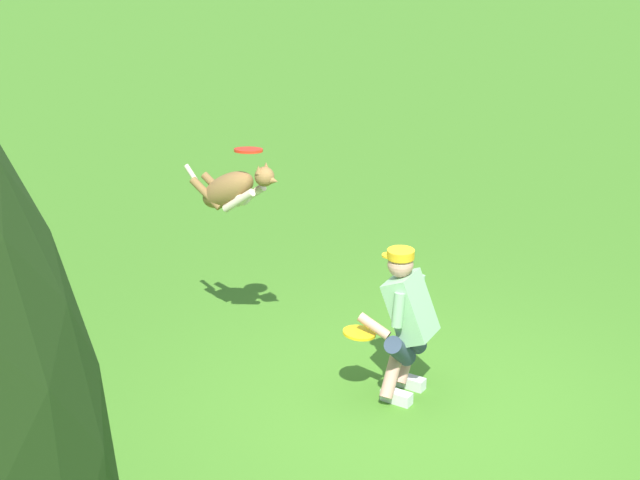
{
  "coord_description": "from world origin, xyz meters",
  "views": [
    {
      "loc": [
        -3.4,
        6.68,
        4.47
      ],
      "look_at": [
        0.99,
        -0.27,
        1.21
      ],
      "focal_mm": 59.55,
      "sensor_mm": 36.0,
      "label": 1
    }
  ],
  "objects_px": {
    "frisbee_held": "(359,333)",
    "dog": "(232,189)",
    "person": "(406,319)",
    "frisbee_flying": "(248,150)"
  },
  "relations": [
    {
      "from": "person",
      "to": "dog",
      "type": "distance_m",
      "value": 1.91
    },
    {
      "from": "person",
      "to": "frisbee_held",
      "type": "bearing_deg",
      "value": 38.35
    },
    {
      "from": "frisbee_flying",
      "to": "person",
      "type": "bearing_deg",
      "value": 179.57
    },
    {
      "from": "person",
      "to": "frisbee_held",
      "type": "height_order",
      "value": "person"
    },
    {
      "from": "dog",
      "to": "frisbee_held",
      "type": "bearing_deg",
      "value": -10.7
    },
    {
      "from": "person",
      "to": "dog",
      "type": "xyz_separation_m",
      "value": [
        1.73,
        -0.01,
        0.8
      ]
    },
    {
      "from": "dog",
      "to": "frisbee_flying",
      "type": "bearing_deg",
      "value": -0.0
    },
    {
      "from": "frisbee_held",
      "to": "dog",
      "type": "bearing_deg",
      "value": -10.7
    },
    {
      "from": "person",
      "to": "frisbee_held",
      "type": "relative_size",
      "value": 4.77
    },
    {
      "from": "dog",
      "to": "person",
      "type": "bearing_deg",
      "value": -0.39
    }
  ]
}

